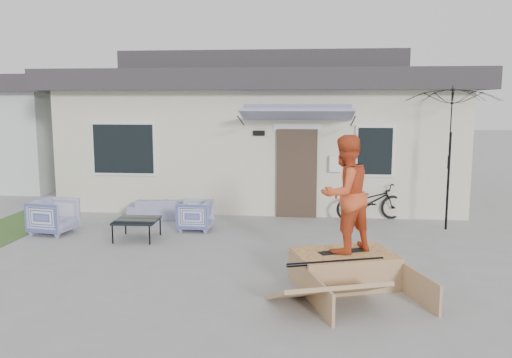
# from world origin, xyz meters

# --- Properties ---
(ground) EXTENTS (90.00, 90.00, 0.00)m
(ground) POSITION_xyz_m (0.00, 0.00, 0.00)
(ground) COLOR gray
(ground) RESTS_ON ground
(house) EXTENTS (10.80, 8.49, 4.10)m
(house) POSITION_xyz_m (0.00, 7.99, 1.94)
(house) COLOR beige
(house) RESTS_ON ground
(loveseat) EXTENTS (1.71, 0.71, 0.65)m
(loveseat) POSITION_xyz_m (-2.10, 4.00, 0.32)
(loveseat) COLOR #3C4590
(loveseat) RESTS_ON ground
(armchair_left) EXTENTS (0.85, 0.90, 0.81)m
(armchair_left) POSITION_xyz_m (-4.00, 2.37, 0.40)
(armchair_left) COLOR #3C4590
(armchair_left) RESTS_ON ground
(armchair_right) EXTENTS (0.66, 0.70, 0.71)m
(armchair_right) POSITION_xyz_m (-1.13, 2.97, 0.35)
(armchair_right) COLOR #3C4590
(armchair_right) RESTS_ON ground
(coffee_table) EXTENTS (0.86, 0.86, 0.41)m
(coffee_table) POSITION_xyz_m (-2.12, 2.08, 0.20)
(coffee_table) COLOR black
(coffee_table) RESTS_ON ground
(bicycle) EXTENTS (1.75, 1.02, 1.06)m
(bicycle) POSITION_xyz_m (2.72, 4.35, 0.53)
(bicycle) COLOR black
(bicycle) RESTS_ON ground
(patio_umbrella) EXTENTS (2.17, 2.03, 2.20)m
(patio_umbrella) POSITION_xyz_m (4.25, 3.56, 1.75)
(patio_umbrella) COLOR black
(patio_umbrella) RESTS_ON ground
(skate_ramp) EXTENTS (1.99, 2.29, 0.48)m
(skate_ramp) POSITION_xyz_m (1.84, -0.16, 0.24)
(skate_ramp) COLOR tan
(skate_ramp) RESTS_ON ground
(skateboard) EXTENTS (0.78, 0.49, 0.05)m
(skateboard) POSITION_xyz_m (1.82, -0.12, 0.51)
(skateboard) COLOR black
(skateboard) RESTS_ON skate_ramp
(skater) EXTENTS (1.08, 1.06, 1.76)m
(skater) POSITION_xyz_m (1.82, -0.12, 1.41)
(skater) COLOR #D44E26
(skater) RESTS_ON skateboard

